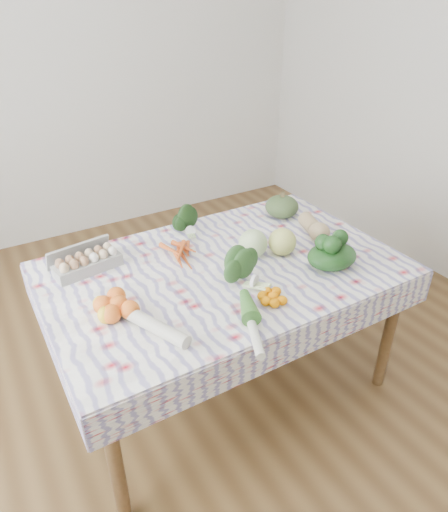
{
  "coord_description": "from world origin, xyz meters",
  "views": [
    {
      "loc": [
        -0.94,
        -1.58,
        1.91
      ],
      "look_at": [
        0.0,
        0.0,
        0.82
      ],
      "focal_mm": 32.0,
      "sensor_mm": 36.0,
      "label": 1
    }
  ],
  "objects": [
    {
      "name": "kabocha_squash",
      "position": [
        0.57,
        0.3,
        0.82
      ],
      "size": [
        0.25,
        0.25,
        0.13
      ],
      "primitive_type": "ellipsoid",
      "rotation": [
        0.0,
        0.0,
        0.42
      ],
      "color": "#40582D",
      "rests_on": "tablecloth"
    },
    {
      "name": "tablecloth",
      "position": [
        0.0,
        0.0,
        0.76
      ],
      "size": [
        1.66,
        1.06,
        0.01
      ],
      "primitive_type": "cube",
      "color": "white",
      "rests_on": "dining_table"
    },
    {
      "name": "butternut_squash",
      "position": [
        0.58,
        0.03,
        0.82
      ],
      "size": [
        0.17,
        0.25,
        0.11
      ],
      "primitive_type": "ellipsoid",
      "rotation": [
        0.0,
        0.0,
        -0.28
      ],
      "color": "tan",
      "rests_on": "tablecloth"
    },
    {
      "name": "carrot_bunch",
      "position": [
        -0.13,
        0.16,
        0.78
      ],
      "size": [
        0.25,
        0.24,
        0.04
      ],
      "primitive_type": "cube",
      "rotation": [
        0.0,
        0.0,
        -0.23
      ],
      "color": "#D5571E",
      "rests_on": "tablecloth"
    },
    {
      "name": "wall_back",
      "position": [
        0.0,
        2.25,
        1.4
      ],
      "size": [
        4.0,
        0.04,
        2.8
      ],
      "primitive_type": "cube",
      "color": "silver",
      "rests_on": "ground"
    },
    {
      "name": "orange_cluster",
      "position": [
        -0.55,
        -0.09,
        0.8
      ],
      "size": [
        0.28,
        0.28,
        0.08
      ],
      "primitive_type": "cube",
      "rotation": [
        0.0,
        0.0,
        0.13
      ],
      "color": "orange",
      "rests_on": "tablecloth"
    },
    {
      "name": "leek",
      "position": [
        -0.14,
        -0.45,
        0.78
      ],
      "size": [
        0.18,
        0.34,
        0.04
      ],
      "primitive_type": "cylinder",
      "rotation": [
        1.57,
        0.0,
        -0.41
      ],
      "color": "silver",
      "rests_on": "tablecloth"
    },
    {
      "name": "cabbage",
      "position": [
        0.17,
        0.01,
        0.83
      ],
      "size": [
        0.17,
        0.17,
        0.14
      ],
      "primitive_type": "sphere",
      "rotation": [
        0.0,
        0.0,
        0.26
      ],
      "color": "#B6D78D",
      "rests_on": "tablecloth"
    },
    {
      "name": "daikon",
      "position": [
        -0.48,
        -0.25,
        0.79
      ],
      "size": [
        0.2,
        0.38,
        0.06
      ],
      "primitive_type": "cylinder",
      "rotation": [
        1.57,
        0.0,
        0.4
      ],
      "color": "beige",
      "rests_on": "tablecloth"
    },
    {
      "name": "broccoli",
      "position": [
        -0.0,
        -0.18,
        0.82
      ],
      "size": [
        0.21,
        0.21,
        0.11
      ],
      "primitive_type": "ellipsoid",
      "rotation": [
        0.0,
        0.0,
        0.5
      ],
      "color": "#264E1E",
      "rests_on": "tablecloth"
    },
    {
      "name": "ground",
      "position": [
        0.0,
        0.0,
        0.0
      ],
      "size": [
        4.5,
        4.5,
        0.0
      ],
      "primitive_type": "plane",
      "color": "brown",
      "rests_on": "ground"
    },
    {
      "name": "dining_table",
      "position": [
        0.0,
        0.0,
        0.68
      ],
      "size": [
        1.6,
        1.0,
        0.75
      ],
      "color": "brown",
      "rests_on": "ground"
    },
    {
      "name": "egg_carton",
      "position": [
        -0.56,
        0.29,
        0.8
      ],
      "size": [
        0.32,
        0.17,
        0.08
      ],
      "primitive_type": "cube",
      "rotation": [
        0.0,
        0.0,
        0.15
      ],
      "color": "#989893",
      "rests_on": "tablecloth"
    },
    {
      "name": "spinach_bag",
      "position": [
        0.44,
        -0.26,
        0.82
      ],
      "size": [
        0.28,
        0.24,
        0.11
      ],
      "primitive_type": "ellipsoid",
      "rotation": [
        0.0,
        0.0,
        0.17
      ],
      "color": "#133412",
      "rests_on": "tablecloth"
    },
    {
      "name": "mandarin_cluster",
      "position": [
        0.04,
        -0.34,
        0.78
      ],
      "size": [
        0.18,
        0.18,
        0.05
      ],
      "primitive_type": "cube",
      "rotation": [
        0.0,
        0.0,
        -0.25
      ],
      "color": "orange",
      "rests_on": "tablecloth"
    },
    {
      "name": "kale_bunch",
      "position": [
        0.02,
        0.39,
        0.82
      ],
      "size": [
        0.18,
        0.17,
        0.12
      ],
      "primitive_type": "ellipsoid",
      "rotation": [
        0.0,
        0.0,
        -0.36
      ],
      "color": "black",
      "rests_on": "tablecloth"
    },
    {
      "name": "grapefruit",
      "position": [
        0.31,
        -0.04,
        0.83
      ],
      "size": [
        0.14,
        0.14,
        0.14
      ],
      "primitive_type": "sphere",
      "rotation": [
        0.0,
        0.0,
        0.03
      ],
      "color": "#D4DA67",
      "rests_on": "tablecloth"
    }
  ]
}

